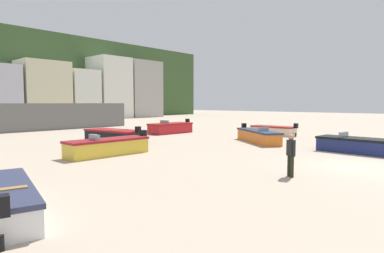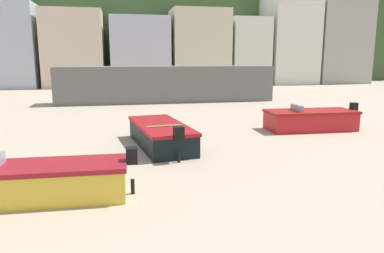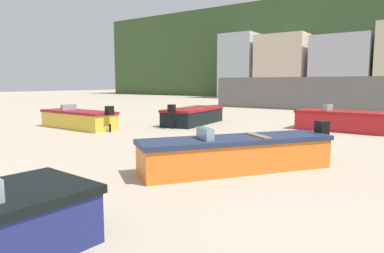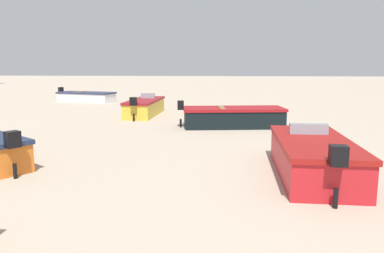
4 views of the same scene
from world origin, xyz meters
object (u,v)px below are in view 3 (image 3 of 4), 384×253
Objects in this scene: boat_red_4 at (343,121)px; boat_yellow_7 at (78,119)px; boat_orange_5 at (237,153)px; boat_black_2 at (193,116)px.

boat_yellow_7 is (-11.06, -6.61, -0.03)m from boat_red_4.
boat_yellow_7 reaches higher than boat_orange_5.
boat_yellow_7 is at bearing 19.48° from boat_orange_5.
boat_red_4 reaches higher than boat_black_2.
boat_yellow_7 is (-3.68, -4.80, 0.00)m from boat_black_2.
boat_yellow_7 is at bearing 122.68° from boat_red_4.
boat_yellow_7 is (-10.39, 2.95, 0.01)m from boat_orange_5.
boat_black_2 and boat_yellow_7 have the same top height.
boat_orange_5 is at bearing 177.80° from boat_red_4.
boat_black_2 is at bearing -13.76° from boat_orange_5.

